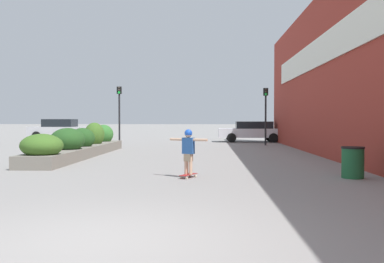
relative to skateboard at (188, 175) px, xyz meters
name	(u,v)px	position (x,y,z in m)	size (l,w,h in m)	color
ground_plane	(101,241)	(-0.82, -5.89, -0.07)	(300.00, 300.00, 0.00)	gray
building_wall_right	(357,62)	(5.47, 3.28, 3.38)	(0.67, 32.52, 6.88)	maroon
planter_box	(80,145)	(-4.83, 6.35, 0.43)	(1.35, 10.29, 1.40)	slate
skateboard	(188,175)	(0.00, 0.00, 0.00)	(0.48, 0.69, 0.09)	maroon
skateboarder	(188,147)	(0.00, 0.00, 0.74)	(1.02, 0.56, 1.19)	tan
trash_bin	(353,162)	(4.31, 0.12, 0.35)	(0.59, 0.59, 0.82)	#1E5B33
car_leftmost	(347,129)	(10.59, 20.40, 0.76)	(4.67, 2.06, 1.53)	slate
car_center_left	(58,129)	(-10.87, 20.73, 0.76)	(4.09, 2.05, 1.59)	#BCBCC1
car_center_right	(252,131)	(3.53, 18.62, 0.69)	(4.54, 1.86, 1.42)	silver
traffic_light_left	(119,105)	(-5.06, 15.28, 2.38)	(0.28, 0.30, 3.61)	black
traffic_light_right	(266,106)	(3.94, 14.63, 2.28)	(0.28, 0.30, 3.44)	black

